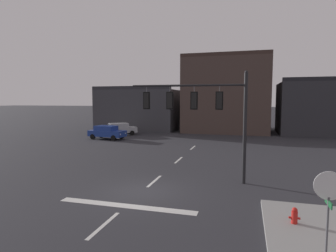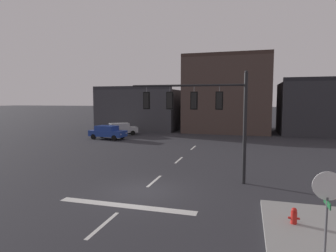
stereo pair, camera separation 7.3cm
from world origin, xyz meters
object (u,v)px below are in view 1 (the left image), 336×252
object	(u,v)px
car_lot_middle	(107,132)
stop_sign	(329,197)
car_lot_nearside	(119,129)
fire_hydrant	(294,219)
signal_mast_near_side	(203,108)

from	to	relation	value
car_lot_middle	stop_sign	bearing A→B (deg)	-50.97
stop_sign	car_lot_nearside	world-z (taller)	stop_sign
stop_sign	car_lot_middle	xyz separation A→B (m)	(-18.23, 22.49, -1.29)
car_lot_middle	fire_hydrant	size ratio (longest dim) A/B	6.14
car_lot_middle	fire_hydrant	world-z (taller)	car_lot_middle
fire_hydrant	stop_sign	bearing A→B (deg)	-83.58
car_lot_nearside	fire_hydrant	world-z (taller)	car_lot_nearside
stop_sign	car_lot_middle	distance (m)	28.98
stop_sign	fire_hydrant	world-z (taller)	stop_sign
signal_mast_near_side	fire_hydrant	size ratio (longest dim) A/B	8.81
car_lot_middle	signal_mast_near_side	bearing A→B (deg)	-46.50
signal_mast_near_side	stop_sign	distance (m)	9.44
car_lot_middle	fire_hydrant	distance (m)	26.55
stop_sign	car_lot_nearside	xyz separation A→B (m)	(-18.45, 26.43, -1.29)
signal_mast_near_side	car_lot_middle	world-z (taller)	signal_mast_near_side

